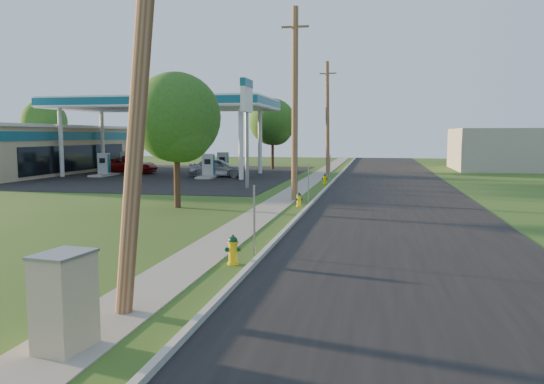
{
  "coord_description": "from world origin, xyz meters",
  "views": [
    {
      "loc": [
        3.59,
        -10.05,
        3.39
      ],
      "look_at": [
        0.0,
        8.0,
        1.4
      ],
      "focal_mm": 35.0,
      "sensor_mm": 36.0,
      "label": 1
    }
  ],
  "objects_px": {
    "tree_verge": "(177,121)",
    "tree_lot": "(273,124)",
    "fuel_pump_nw": "(104,167)",
    "fuel_pump_sw": "(127,165)",
    "hydrant_far": "(325,179)",
    "car_red": "(129,165)",
    "fuel_pump_se": "(223,166)",
    "hydrant_mid": "(299,200)",
    "utility_cabinet": "(65,302)",
    "utility_pole_far": "(327,118)",
    "price_pylon": "(247,102)",
    "utility_pole_mid": "(295,104)",
    "tree_back": "(45,124)",
    "car_silver": "(218,168)",
    "hydrant_near": "(233,250)",
    "utility_pole_near": "(141,55)",
    "fuel_pump_ne": "(209,169)"
  },
  "relations": [
    {
      "from": "fuel_pump_nw",
      "to": "tree_verge",
      "type": "relative_size",
      "value": 0.51
    },
    {
      "from": "fuel_pump_se",
      "to": "car_red",
      "type": "distance_m",
      "value": 8.38
    },
    {
      "from": "utility_pole_mid",
      "to": "fuel_pump_sw",
      "type": "relative_size",
      "value": 3.06
    },
    {
      "from": "hydrant_mid",
      "to": "car_red",
      "type": "relative_size",
      "value": 0.13
    },
    {
      "from": "fuel_pump_sw",
      "to": "hydrant_far",
      "type": "distance_m",
      "value": 20.18
    },
    {
      "from": "car_red",
      "to": "utility_pole_far",
      "type": "bearing_deg",
      "value": -81.4
    },
    {
      "from": "utility_pole_far",
      "to": "car_red",
      "type": "xyz_separation_m",
      "value": [
        -17.23,
        -1.94,
        -4.09
      ]
    },
    {
      "from": "hydrant_near",
      "to": "utility_cabinet",
      "type": "height_order",
      "value": "utility_cabinet"
    },
    {
      "from": "fuel_pump_nw",
      "to": "car_silver",
      "type": "relative_size",
      "value": 0.71
    },
    {
      "from": "tree_verge",
      "to": "hydrant_mid",
      "type": "bearing_deg",
      "value": 15.24
    },
    {
      "from": "utility_cabinet",
      "to": "tree_verge",
      "type": "bearing_deg",
      "value": 105.06
    },
    {
      "from": "car_red",
      "to": "fuel_pump_se",
      "type": "bearing_deg",
      "value": -81.4
    },
    {
      "from": "hydrant_mid",
      "to": "car_red",
      "type": "height_order",
      "value": "car_red"
    },
    {
      "from": "fuel_pump_se",
      "to": "utility_pole_near",
      "type": "bearing_deg",
      "value": -75.73
    },
    {
      "from": "tree_back",
      "to": "hydrant_mid",
      "type": "relative_size",
      "value": 10.32
    },
    {
      "from": "fuel_pump_se",
      "to": "fuel_pump_sw",
      "type": "bearing_deg",
      "value": 180.0
    },
    {
      "from": "hydrant_far",
      "to": "car_silver",
      "type": "height_order",
      "value": "car_silver"
    },
    {
      "from": "tree_verge",
      "to": "tree_lot",
      "type": "distance_m",
      "value": 28.52
    },
    {
      "from": "utility_pole_near",
      "to": "price_pylon",
      "type": "xyz_separation_m",
      "value": [
        -3.9,
        23.5,
        0.63
      ]
    },
    {
      "from": "tree_back",
      "to": "hydrant_far",
      "type": "height_order",
      "value": "tree_back"
    },
    {
      "from": "tree_back",
      "to": "hydrant_far",
      "type": "relative_size",
      "value": 9.12
    },
    {
      "from": "fuel_pump_ne",
      "to": "car_silver",
      "type": "bearing_deg",
      "value": 63.62
    },
    {
      "from": "hydrant_mid",
      "to": "utility_cabinet",
      "type": "height_order",
      "value": "utility_cabinet"
    },
    {
      "from": "price_pylon",
      "to": "utility_pole_mid",
      "type": "bearing_deg",
      "value": -54.66
    },
    {
      "from": "utility_pole_far",
      "to": "fuel_pump_nw",
      "type": "bearing_deg",
      "value": -164.39
    },
    {
      "from": "fuel_pump_se",
      "to": "hydrant_mid",
      "type": "bearing_deg",
      "value": -63.92
    },
    {
      "from": "tree_verge",
      "to": "price_pylon",
      "type": "bearing_deg",
      "value": 84.18
    },
    {
      "from": "fuel_pump_se",
      "to": "tree_verge",
      "type": "height_order",
      "value": "tree_verge"
    },
    {
      "from": "fuel_pump_nw",
      "to": "hydrant_mid",
      "type": "bearing_deg",
      "value": -39.76
    },
    {
      "from": "tree_back",
      "to": "car_silver",
      "type": "height_order",
      "value": "tree_back"
    },
    {
      "from": "fuel_pump_ne",
      "to": "price_pylon",
      "type": "bearing_deg",
      "value": -56.31
    },
    {
      "from": "tree_verge",
      "to": "utility_cabinet",
      "type": "height_order",
      "value": "tree_verge"
    },
    {
      "from": "utility_pole_far",
      "to": "price_pylon",
      "type": "distance_m",
      "value": 13.11
    },
    {
      "from": "fuel_pump_nw",
      "to": "fuel_pump_se",
      "type": "distance_m",
      "value": 9.85
    },
    {
      "from": "fuel_pump_sw",
      "to": "car_silver",
      "type": "bearing_deg",
      "value": -17.98
    },
    {
      "from": "hydrant_near",
      "to": "tree_verge",
      "type": "bearing_deg",
      "value": 118.21
    },
    {
      "from": "utility_pole_mid",
      "to": "utility_pole_far",
      "type": "bearing_deg",
      "value": 90.0
    },
    {
      "from": "fuel_pump_nw",
      "to": "tree_lot",
      "type": "bearing_deg",
      "value": 44.24
    },
    {
      "from": "tree_back",
      "to": "car_silver",
      "type": "xyz_separation_m",
      "value": [
        22.28,
        -10.14,
        -3.83
      ]
    },
    {
      "from": "fuel_pump_nw",
      "to": "tree_lot",
      "type": "xyz_separation_m",
      "value": [
        11.95,
        11.63,
        3.77
      ]
    },
    {
      "from": "hydrant_near",
      "to": "car_silver",
      "type": "distance_m",
      "value": 29.24
    },
    {
      "from": "tree_lot",
      "to": "tree_back",
      "type": "height_order",
      "value": "tree_back"
    },
    {
      "from": "utility_pole_mid",
      "to": "utility_cabinet",
      "type": "xyz_separation_m",
      "value": [
        -0.57,
        -19.79,
        -4.17
      ]
    },
    {
      "from": "utility_pole_mid",
      "to": "price_pylon",
      "type": "distance_m",
      "value": 6.76
    },
    {
      "from": "utility_pole_near",
      "to": "car_silver",
      "type": "height_order",
      "value": "utility_pole_near"
    },
    {
      "from": "hydrant_mid",
      "to": "car_silver",
      "type": "distance_m",
      "value": 18.64
    },
    {
      "from": "hydrant_mid",
      "to": "car_silver",
      "type": "xyz_separation_m",
      "value": [
        -9.02,
        16.31,
        0.43
      ]
    },
    {
      "from": "fuel_pump_se",
      "to": "tree_verge",
      "type": "bearing_deg",
      "value": -79.02
    },
    {
      "from": "utility_pole_near",
      "to": "hydrant_near",
      "type": "bearing_deg",
      "value": 82.63
    },
    {
      "from": "fuel_pump_sw",
      "to": "tree_back",
      "type": "height_order",
      "value": "tree_back"
    }
  ]
}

